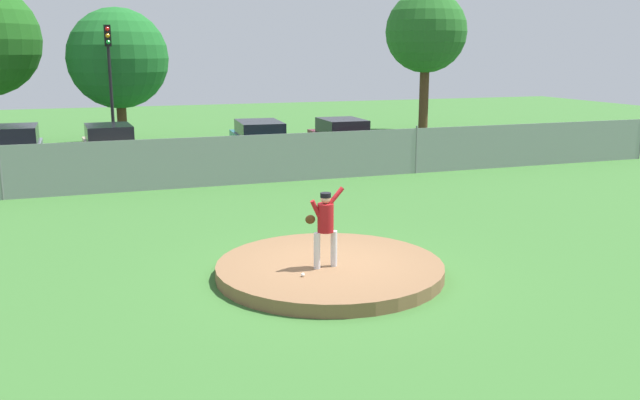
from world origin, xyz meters
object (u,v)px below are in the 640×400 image
pitcher_youth (325,222)px  parked_car_champagne (110,148)px  parked_car_teal (260,141)px  traffic_light_near (110,68)px  parked_car_slate (15,151)px  parked_car_burgundy (342,139)px  traffic_cone_orange (202,158)px  baseball (303,275)px

pitcher_youth → parked_car_champagne: 15.40m
parked_car_teal → traffic_light_near: 7.32m
parked_car_slate → parked_car_burgundy: size_ratio=0.99×
traffic_cone_orange → traffic_light_near: (-3.23, 3.80, 3.50)m
parked_car_champagne → traffic_cone_orange: size_ratio=7.50×
parked_car_champagne → traffic_cone_orange: parked_car_champagne is taller
parked_car_teal → traffic_light_near: size_ratio=0.88×
parked_car_champagne → traffic_cone_orange: (3.56, -0.06, -0.55)m
pitcher_youth → parked_car_slate: 16.61m
pitcher_youth → baseball: (-0.59, -0.40, -0.89)m
parked_car_burgundy → traffic_cone_orange: bearing=-179.2°
baseball → parked_car_burgundy: (6.72, 15.42, 0.47)m
parked_car_champagne → traffic_cone_orange: bearing=-0.9°
parked_car_teal → traffic_light_near: bearing=148.4°
traffic_cone_orange → parked_car_slate: bearing=178.5°
parked_car_teal → traffic_cone_orange: size_ratio=8.91×
parked_car_burgundy → parked_car_champagne: (-9.64, -0.03, 0.04)m
parked_car_slate → parked_car_teal: parked_car_slate is taller
pitcher_youth → parked_car_burgundy: size_ratio=0.39×
baseball → traffic_cone_orange: size_ratio=0.13×
traffic_light_near → parked_car_champagne: bearing=-95.0°
traffic_cone_orange → traffic_light_near: traffic_light_near is taller
pitcher_youth → parked_car_champagne: pitcher_youth is taller
pitcher_youth → parked_car_slate: bearing=114.5°
parked_car_burgundy → traffic_light_near: (-9.32, 3.71, 2.99)m
pitcher_youth → parked_car_slate: (-6.89, 15.11, -0.36)m
parked_car_champagne → traffic_light_near: traffic_light_near is taller
baseball → traffic_light_near: (-2.60, 19.13, 3.46)m
pitcher_youth → parked_car_champagne: bearing=103.2°
parked_car_burgundy → parked_car_champagne: 9.64m
traffic_light_near → traffic_cone_orange: bearing=-49.6°
parked_car_champagne → traffic_light_near: 4.78m
baseball → traffic_light_near: traffic_light_near is taller
baseball → parked_car_teal: parked_car_teal is taller
baseball → parked_car_teal: size_ratio=0.02×
traffic_light_near → baseball: bearing=-82.3°
pitcher_youth → parked_car_teal: (2.51, 15.21, -0.40)m
baseball → parked_car_slate: (-6.30, 15.51, 0.53)m
pitcher_youth → traffic_cone_orange: (0.04, 14.93, -0.93)m
baseball → parked_car_champagne: size_ratio=0.02×
parked_car_burgundy → traffic_light_near: 10.47m
pitcher_youth → baseball: 1.14m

